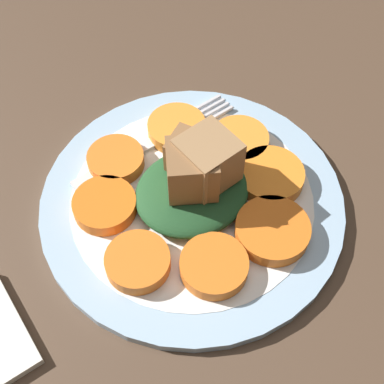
# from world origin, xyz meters

# --- Properties ---
(table_slab) EXTENTS (1.20, 1.20, 0.02)m
(table_slab) POSITION_xyz_m (0.00, 0.00, 0.01)
(table_slab) COLOR #4C3828
(table_slab) RESTS_ON ground
(plate) EXTENTS (0.28, 0.28, 0.01)m
(plate) POSITION_xyz_m (0.00, 0.00, 0.03)
(plate) COLOR #99B7D1
(plate) RESTS_ON table_slab
(carrot_slice_0) EXTENTS (0.06, 0.06, 0.01)m
(carrot_slice_0) POSITION_xyz_m (-0.07, 0.02, 0.04)
(carrot_slice_0) COLOR orange
(carrot_slice_0) RESTS_ON plate
(carrot_slice_1) EXTENTS (0.06, 0.06, 0.01)m
(carrot_slice_1) POSITION_xyz_m (-0.07, -0.03, 0.04)
(carrot_slice_1) COLOR orange
(carrot_slice_1) RESTS_ON plate
(carrot_slice_2) EXTENTS (0.06, 0.06, 0.01)m
(carrot_slice_2) POSITION_xyz_m (-0.03, -0.07, 0.04)
(carrot_slice_2) COLOR orange
(carrot_slice_2) RESTS_ON plate
(carrot_slice_3) EXTENTS (0.05, 0.05, 0.01)m
(carrot_slice_3) POSITION_xyz_m (0.04, -0.07, 0.04)
(carrot_slice_3) COLOR orange
(carrot_slice_3) RESTS_ON plate
(carrot_slice_4) EXTENTS (0.06, 0.06, 0.01)m
(carrot_slice_4) POSITION_xyz_m (0.07, -0.03, 0.04)
(carrot_slice_4) COLOR orange
(carrot_slice_4) RESTS_ON plate
(carrot_slice_5) EXTENTS (0.05, 0.05, 0.01)m
(carrot_slice_5) POSITION_xyz_m (0.08, 0.03, 0.04)
(carrot_slice_5) COLOR orange
(carrot_slice_5) RESTS_ON plate
(carrot_slice_6) EXTENTS (0.06, 0.06, 0.01)m
(carrot_slice_6) POSITION_xyz_m (0.03, 0.07, 0.04)
(carrot_slice_6) COLOR orange
(carrot_slice_6) RESTS_ON plate
(carrot_slice_7) EXTENTS (0.06, 0.06, 0.01)m
(carrot_slice_7) POSITION_xyz_m (-0.04, 0.07, 0.04)
(carrot_slice_7) COLOR orange
(carrot_slice_7) RESTS_ON plate
(center_pile) EXTENTS (0.11, 0.09, 0.07)m
(center_pile) POSITION_xyz_m (-0.00, -0.00, 0.06)
(center_pile) COLOR #1E4723
(center_pile) RESTS_ON plate
(fork) EXTENTS (0.18, 0.03, 0.00)m
(fork) POSITION_xyz_m (-0.01, -0.08, 0.03)
(fork) COLOR silver
(fork) RESTS_ON plate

